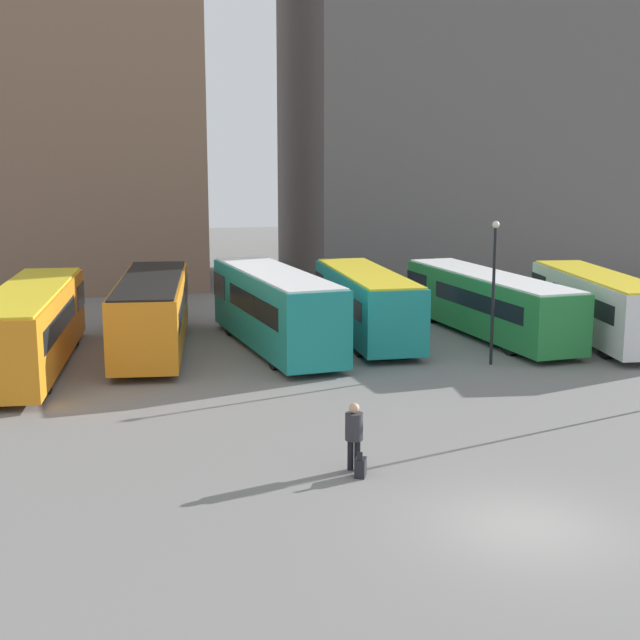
{
  "coord_description": "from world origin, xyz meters",
  "views": [
    {
      "loc": [
        -8.63,
        -17.12,
        8.24
      ],
      "look_at": [
        -1.66,
        13.04,
        2.35
      ],
      "focal_mm": 50.0,
      "sensor_mm": 36.0,
      "label": 1
    }
  ],
  "objects_px": {
    "bus_2": "(274,307)",
    "lamp_post_1": "(494,281)",
    "bus_0": "(31,324)",
    "bus_1": "(152,311)",
    "bus_4": "(487,302)",
    "bus_3": "(366,303)",
    "suitcase": "(361,467)",
    "bus_5": "(598,305)",
    "traveler": "(354,430)"
  },
  "relations": [
    {
      "from": "bus_4",
      "to": "suitcase",
      "type": "bearing_deg",
      "value": 141.49
    },
    {
      "from": "bus_1",
      "to": "suitcase",
      "type": "distance_m",
      "value": 16.98
    },
    {
      "from": "bus_3",
      "to": "lamp_post_1",
      "type": "xyz_separation_m",
      "value": [
        3.49,
        -5.68,
        1.66
      ]
    },
    {
      "from": "bus_0",
      "to": "bus_5",
      "type": "xyz_separation_m",
      "value": [
        23.82,
        -0.44,
        -0.08
      ]
    },
    {
      "from": "bus_5",
      "to": "bus_1",
      "type": "bearing_deg",
      "value": 89.5
    },
    {
      "from": "bus_4",
      "to": "traveler",
      "type": "height_order",
      "value": "bus_4"
    },
    {
      "from": "bus_3",
      "to": "bus_4",
      "type": "bearing_deg",
      "value": -92.53
    },
    {
      "from": "bus_3",
      "to": "bus_2",
      "type": "bearing_deg",
      "value": 103.92
    },
    {
      "from": "bus_5",
      "to": "suitcase",
      "type": "distance_m",
      "value": 20.15
    },
    {
      "from": "bus_2",
      "to": "traveler",
      "type": "bearing_deg",
      "value": 170.82
    },
    {
      "from": "bus_3",
      "to": "suitcase",
      "type": "bearing_deg",
      "value": 165.13
    },
    {
      "from": "bus_4",
      "to": "bus_2",
      "type": "bearing_deg",
      "value": 87.71
    },
    {
      "from": "suitcase",
      "to": "bus_4",
      "type": "bearing_deg",
      "value": -8.33
    },
    {
      "from": "bus_4",
      "to": "lamp_post_1",
      "type": "relative_size",
      "value": 2.21
    },
    {
      "from": "bus_5",
      "to": "suitcase",
      "type": "height_order",
      "value": "bus_5"
    },
    {
      "from": "bus_5",
      "to": "suitcase",
      "type": "bearing_deg",
      "value": 140.28
    },
    {
      "from": "traveler",
      "to": "lamp_post_1",
      "type": "relative_size",
      "value": 0.32
    },
    {
      "from": "suitcase",
      "to": "bus_2",
      "type": "bearing_deg",
      "value": 22.71
    },
    {
      "from": "bus_2",
      "to": "lamp_post_1",
      "type": "bearing_deg",
      "value": -128.47
    },
    {
      "from": "bus_0",
      "to": "bus_2",
      "type": "bearing_deg",
      "value": -78.19
    },
    {
      "from": "bus_0",
      "to": "bus_4",
      "type": "distance_m",
      "value": 19.62
    },
    {
      "from": "bus_5",
      "to": "lamp_post_1",
      "type": "relative_size",
      "value": 1.9
    },
    {
      "from": "bus_2",
      "to": "bus_0",
      "type": "bearing_deg",
      "value": 89.96
    },
    {
      "from": "bus_5",
      "to": "suitcase",
      "type": "relative_size",
      "value": 15.02
    },
    {
      "from": "bus_2",
      "to": "suitcase",
      "type": "relative_size",
      "value": 15.92
    },
    {
      "from": "bus_0",
      "to": "bus_1",
      "type": "height_order",
      "value": "bus_0"
    },
    {
      "from": "bus_1",
      "to": "suitcase",
      "type": "bearing_deg",
      "value": -158.15
    },
    {
      "from": "bus_1",
      "to": "bus_5",
      "type": "xyz_separation_m",
      "value": [
        19.14,
        -2.53,
        -0.06
      ]
    },
    {
      "from": "bus_1",
      "to": "lamp_post_1",
      "type": "height_order",
      "value": "lamp_post_1"
    },
    {
      "from": "bus_4",
      "to": "lamp_post_1",
      "type": "height_order",
      "value": "lamp_post_1"
    },
    {
      "from": "suitcase",
      "to": "bus_0",
      "type": "bearing_deg",
      "value": 57.52
    },
    {
      "from": "bus_1",
      "to": "lamp_post_1",
      "type": "distance_m",
      "value": 14.06
    },
    {
      "from": "lamp_post_1",
      "to": "traveler",
      "type": "bearing_deg",
      "value": -129.33
    },
    {
      "from": "traveler",
      "to": "bus_3",
      "type": "bearing_deg",
      "value": 7.71
    },
    {
      "from": "bus_4",
      "to": "suitcase",
      "type": "xyz_separation_m",
      "value": [
        -10.36,
        -15.96,
        -1.3
      ]
    },
    {
      "from": "lamp_post_1",
      "to": "bus_3",
      "type": "bearing_deg",
      "value": 121.53
    },
    {
      "from": "bus_3",
      "to": "traveler",
      "type": "bearing_deg",
      "value": 164.5
    },
    {
      "from": "bus_0",
      "to": "bus_5",
      "type": "distance_m",
      "value": 23.83
    },
    {
      "from": "bus_1",
      "to": "bus_4",
      "type": "bearing_deg",
      "value": -84.92
    },
    {
      "from": "bus_4",
      "to": "bus_1",
      "type": "bearing_deg",
      "value": 83.14
    },
    {
      "from": "traveler",
      "to": "bus_5",
      "type": "bearing_deg",
      "value": -23.25
    },
    {
      "from": "bus_2",
      "to": "lamp_post_1",
      "type": "xyz_separation_m",
      "value": [
        7.75,
        -4.74,
        1.52
      ]
    },
    {
      "from": "bus_2",
      "to": "bus_3",
      "type": "xyz_separation_m",
      "value": [
        4.26,
        0.94,
        -0.14
      ]
    },
    {
      "from": "bus_1",
      "to": "bus_4",
      "type": "xyz_separation_m",
      "value": [
        14.86,
        -0.35,
        -0.12
      ]
    },
    {
      "from": "bus_0",
      "to": "bus_2",
      "type": "distance_m",
      "value": 9.78
    },
    {
      "from": "bus_5",
      "to": "lamp_post_1",
      "type": "xyz_separation_m",
      "value": [
        -6.37,
        -3.11,
        1.7
      ]
    },
    {
      "from": "traveler",
      "to": "suitcase",
      "type": "bearing_deg",
      "value": -151.06
    },
    {
      "from": "traveler",
      "to": "bus_2",
      "type": "bearing_deg",
      "value": 22.5
    },
    {
      "from": "bus_2",
      "to": "bus_4",
      "type": "height_order",
      "value": "bus_2"
    },
    {
      "from": "traveler",
      "to": "lamp_post_1",
      "type": "xyz_separation_m",
      "value": [
        8.31,
        10.15,
        2.23
      ]
    }
  ]
}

